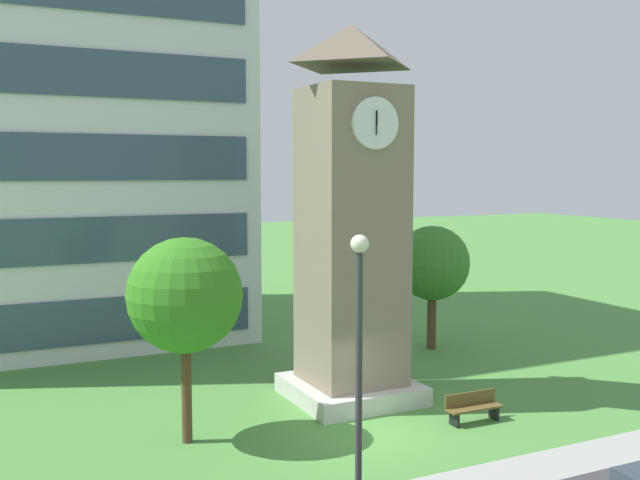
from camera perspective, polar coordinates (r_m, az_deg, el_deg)
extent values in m
plane|color=#4C893D|center=(21.40, 3.43, -15.07)|extent=(160.00, 160.00, 0.00)
cube|color=silver|center=(36.62, -21.67, 15.97)|extent=(16.83, 13.27, 28.80)
cube|color=#384C60|center=(29.90, -19.86, -6.23)|extent=(15.48, 0.10, 1.80)
cube|color=#384C60|center=(29.43, -20.06, -0.12)|extent=(15.48, 0.10, 1.80)
cube|color=#384C60|center=(29.31, -20.27, 6.12)|extent=(15.48, 0.10, 1.80)
cube|color=#384C60|center=(29.53, -20.48, 12.34)|extent=(15.48, 0.10, 1.80)
cube|color=gray|center=(23.57, 2.47, -0.46)|extent=(2.86, 2.86, 10.13)
cube|color=beige|center=(24.53, 2.42, -11.60)|extent=(3.86, 3.86, 0.60)
pyramid|color=#6A5D4D|center=(23.77, 2.53, 14.99)|extent=(3.14, 3.14, 1.30)
cylinder|color=white|center=(22.19, 4.35, 9.11)|extent=(1.57, 0.12, 1.57)
cylinder|color=white|center=(24.22, 5.65, 8.80)|extent=(0.12, 1.57, 1.57)
cube|color=black|center=(22.14, 4.44, 9.49)|extent=(0.04, 0.08, 0.47)
cube|color=black|center=(22.12, 4.45, 9.12)|extent=(0.04, 0.06, 0.71)
cube|color=brown|center=(22.72, 12.01, -12.74)|extent=(1.81, 0.51, 0.06)
cube|color=brown|center=(22.81, 11.68, -12.04)|extent=(1.80, 0.08, 0.40)
cube|color=black|center=(22.38, 10.48, -13.60)|extent=(0.09, 0.43, 0.45)
cube|color=black|center=(23.21, 13.46, -12.96)|extent=(0.09, 0.43, 0.45)
cylinder|color=#333338|center=(14.78, 3.05, -12.48)|extent=(0.14, 0.14, 5.91)
sphere|color=#F2EFCC|center=(14.13, 3.12, -0.30)|extent=(0.36, 0.36, 0.36)
cylinder|color=#513823|center=(20.77, -10.41, -11.39)|extent=(0.28, 0.28, 3.02)
sphere|color=#347E1E|center=(20.17, -10.54, -4.26)|extent=(3.16, 3.16, 3.16)
cylinder|color=#513823|center=(31.17, 8.73, -6.10)|extent=(0.38, 0.38, 2.55)
sphere|color=#357728|center=(30.78, 8.80, -1.79)|extent=(3.12, 3.12, 3.12)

